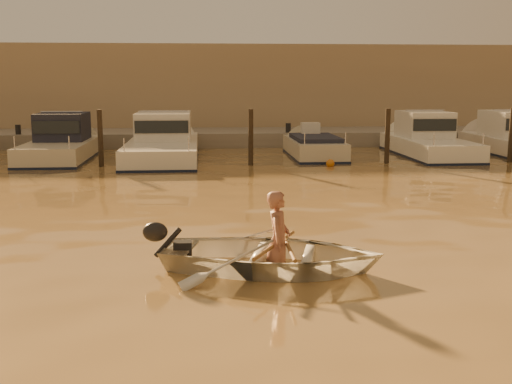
{
  "coord_description": "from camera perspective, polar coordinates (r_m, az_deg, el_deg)",
  "views": [
    {
      "loc": [
        -1.98,
        -9.06,
        3.02
      ],
      "look_at": [
        -0.87,
        3.84,
        0.75
      ],
      "focal_mm": 45.0,
      "sensor_mm": 36.0,
      "label": 1
    }
  ],
  "objects": [
    {
      "name": "fender_d",
      "position": [
        22.86,
        6.62,
        2.54
      ],
      "size": [
        0.3,
        0.3,
        0.3
      ],
      "primitive_type": "sphere",
      "color": "#C36817",
      "rests_on": "ground_plane"
    },
    {
      "name": "ground_plane",
      "position": [
        9.75,
        7.14,
        -8.17
      ],
      "size": [
        160.0,
        160.0,
        0.0
      ],
      "primitive_type": "plane",
      "color": "brown",
      "rests_on": "ground"
    },
    {
      "name": "moored_boat_3",
      "position": [
        25.6,
        5.17,
        3.63
      ],
      "size": [
        1.88,
        5.49,
        0.95
      ],
      "primitive_type": null,
      "color": "beige",
      "rests_on": "ground_plane"
    },
    {
      "name": "moored_boat_1",
      "position": [
        25.74,
        -17.01,
        4.17
      ],
      "size": [
        2.26,
        6.72,
        1.75
      ],
      "primitive_type": null,
      "color": "beige",
      "rests_on": "ground_plane"
    },
    {
      "name": "piling_1",
      "position": [
        23.22,
        -13.66,
        4.42
      ],
      "size": [
        0.18,
        0.18,
        2.2
      ],
      "primitive_type": "cylinder",
      "color": "#2D2319",
      "rests_on": "ground_plane"
    },
    {
      "name": "outboard_motor",
      "position": [
        10.62,
        -6.64,
        -5.07
      ],
      "size": [
        0.97,
        0.6,
        0.7
      ],
      "primitive_type": null,
      "rotation": [
        0.0,
        0.0,
        -0.24
      ],
      "color": "black",
      "rests_on": "dinghy"
    },
    {
      "name": "fender_b",
      "position": [
        23.62,
        -18.83,
        2.31
      ],
      "size": [
        0.3,
        0.3,
        0.3
      ],
      "primitive_type": "sphere",
      "color": "orange",
      "rests_on": "ground_plane"
    },
    {
      "name": "quay",
      "position": [
        30.75,
        -1.22,
        4.58
      ],
      "size": [
        52.0,
        4.0,
        1.0
      ],
      "primitive_type": "cube",
      "color": "gray",
      "rests_on": "ground_plane"
    },
    {
      "name": "piling_2",
      "position": [
        23.02,
        -0.47,
        4.66
      ],
      "size": [
        0.18,
        0.18,
        2.2
      ],
      "primitive_type": "cylinder",
      "color": "#2D2319",
      "rests_on": "ground_plane"
    },
    {
      "name": "waterfront_building",
      "position": [
        36.12,
        -1.8,
        8.95
      ],
      "size": [
        46.0,
        7.0,
        4.8
      ],
      "primitive_type": "cube",
      "color": "#9E8466",
      "rests_on": "quay"
    },
    {
      "name": "piling_3",
      "position": [
        23.94,
        11.59,
        4.66
      ],
      "size": [
        0.18,
        0.18,
        2.2
      ],
      "primitive_type": "cylinder",
      "color": "#2D2319",
      "rests_on": "ground_plane"
    },
    {
      "name": "moored_boat_2",
      "position": [
        25.21,
        -8.26,
        4.39
      ],
      "size": [
        2.63,
        8.7,
        1.75
      ],
      "primitive_type": null,
      "color": "white",
      "rests_on": "ground_plane"
    },
    {
      "name": "oar_port",
      "position": [
        10.26,
        2.83,
        -4.74
      ],
      "size": [
        0.13,
        2.1,
        0.13
      ],
      "primitive_type": "cylinder",
      "rotation": [
        1.54,
        0.0,
        -0.03
      ],
      "color": "brown",
      "rests_on": "dinghy"
    },
    {
      "name": "oar_starboard",
      "position": [
        10.29,
        1.72,
        -4.7
      ],
      "size": [
        0.9,
        1.95,
        0.13
      ],
      "primitive_type": "cylinder",
      "rotation": [
        1.54,
        0.0,
        -0.42
      ],
      "color": "brown",
      "rests_on": "dinghy"
    },
    {
      "name": "piling_4",
      "position": [
        25.67,
        21.74,
        4.5
      ],
      "size": [
        0.18,
        0.18,
        2.2
      ],
      "primitive_type": "cylinder",
      "color": "#2D2319",
      "rests_on": "ground_plane"
    },
    {
      "name": "fender_e",
      "position": [
        24.69,
        19.07,
        2.6
      ],
      "size": [
        0.3,
        0.3,
        0.3
      ],
      "primitive_type": "sphere",
      "color": "white",
      "rests_on": "ground_plane"
    },
    {
      "name": "fender_c",
      "position": [
        22.18,
        -6.34,
        2.32
      ],
      "size": [
        0.3,
        0.3,
        0.3
      ],
      "primitive_type": "sphere",
      "color": "silver",
      "rests_on": "ground_plane"
    },
    {
      "name": "moored_boat_4",
      "position": [
        26.78,
        15.12,
        4.47
      ],
      "size": [
        2.27,
        7.0,
        1.75
      ],
      "primitive_type": null,
      "color": "white",
      "rests_on": "ground_plane"
    },
    {
      "name": "dinghy",
      "position": [
        10.34,
        1.44,
        -5.62
      ],
      "size": [
        4.04,
        3.3,
        0.73
      ],
      "primitive_type": "imported",
      "rotation": [
        0.0,
        0.0,
        1.33
      ],
      "color": "silver",
      "rests_on": "ground_plane"
    },
    {
      "name": "person",
      "position": [
        10.26,
        2.0,
        -4.3
      ],
      "size": [
        0.51,
        0.65,
        1.59
      ],
      "primitive_type": "imported",
      "rotation": [
        0.0,
        0.0,
        1.33
      ],
      "color": "#965D4B",
      "rests_on": "dinghy"
    }
  ]
}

